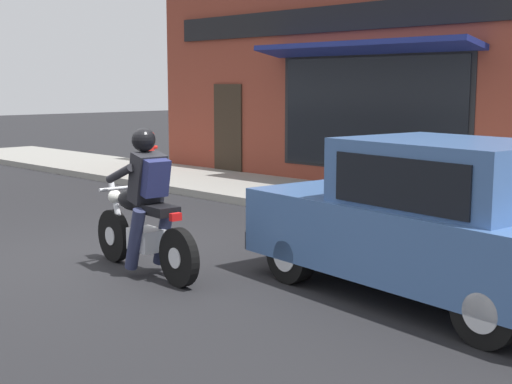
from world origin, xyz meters
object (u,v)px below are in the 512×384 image
Objects in this scene: trash_bin at (369,170)px; motorcycle_with_rider at (145,214)px; fire_hydrant at (150,151)px; car_hatchback at (432,222)px.

motorcycle_with_rider is at bearing -170.37° from trash_bin.
trash_bin is at bearing 9.63° from motorcycle_with_rider.
fire_hydrant is at bearing 90.54° from trash_bin.
fire_hydrant is (5.35, 7.08, -0.11)m from motorcycle_with_rider.
motorcycle_with_rider is at bearing -127.08° from fire_hydrant.
car_hatchback is 4.03× the size of trash_bin.
motorcycle_with_rider reaches higher than car_hatchback.
motorcycle_with_rider is at bearing 117.38° from car_hatchback.
fire_hydrant is (-0.06, 6.17, -0.06)m from trash_bin.
motorcycle_with_rider is 5.49m from trash_bin.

